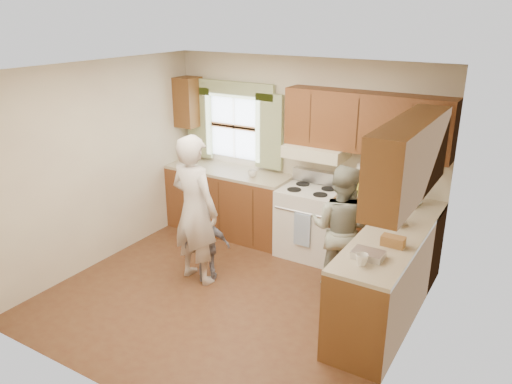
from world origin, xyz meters
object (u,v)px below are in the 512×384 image
Objects in this scene: stove at (310,221)px; child at (207,246)px; woman_right at (341,228)px; woman_left at (195,210)px.

stove is 1.46m from child.
stove is at bearing -46.97° from woman_right.
woman_right is at bearing -43.03° from stove.
woman_left is 1.96× the size of child.
stove reaches higher than child.
child is (-1.37, -0.66, -0.29)m from woman_right.
woman_right reaches higher than stove.
stove is at bearing -147.29° from child.
stove is 0.60× the size of woman_left.
woman_right is (0.65, -0.60, 0.27)m from stove.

